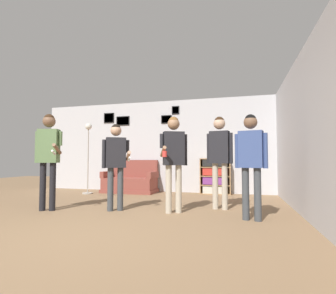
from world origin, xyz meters
TOP-DOWN VIEW (x-y plane):
  - ground_plane at (0.00, 0.00)m, footprint 20.00×20.00m
  - wall_back at (-0.01, 4.74)m, footprint 8.29×0.08m
  - wall_right at (2.97, 2.36)m, footprint 0.06×7.11m
  - couch at (-1.09, 4.33)m, footprint 1.52×0.80m
  - bookshelf at (1.33, 4.52)m, footprint 0.82×0.30m
  - floor_lamp at (-2.09, 3.69)m, footprint 0.28×0.28m
  - person_player_foreground_left at (-1.47, 1.36)m, footprint 0.57×0.44m
  - person_player_foreground_center at (-0.26, 1.68)m, footprint 0.59×0.36m
  - person_watcher_holding_cup at (0.83, 1.75)m, footprint 0.46×0.55m
  - person_spectator_near_bookshelf at (1.60, 2.31)m, footprint 0.49×0.26m
  - person_spectator_far_right at (2.13, 1.51)m, footprint 0.49×0.28m
  - bottle_on_floor at (-1.38, 3.63)m, footprint 0.07×0.07m
  - drinking_cup at (1.15, 4.52)m, footprint 0.08×0.08m

SIDE VIEW (x-z plane):
  - ground_plane at x=0.00m, z-range 0.00..0.00m
  - bottle_on_floor at x=-1.38m, z-range -0.03..0.22m
  - couch at x=-1.09m, z-range -0.16..0.77m
  - bookshelf at x=1.33m, z-range 0.00..0.97m
  - person_player_foreground_center at x=-0.26m, z-range 0.18..1.78m
  - person_spectator_far_right at x=2.13m, z-range 0.18..1.83m
  - drinking_cup at x=1.15m, z-range 0.98..1.09m
  - person_watcher_holding_cup at x=0.83m, z-range 0.20..1.91m
  - person_spectator_near_bookshelf at x=1.60m, z-range 0.21..1.98m
  - person_player_foreground_left at x=-1.47m, z-range 0.22..2.01m
  - floor_lamp at x=-2.09m, z-range 0.30..2.26m
  - wall_right at x=2.97m, z-range 0.00..2.70m
  - wall_back at x=-0.01m, z-range 0.01..2.71m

